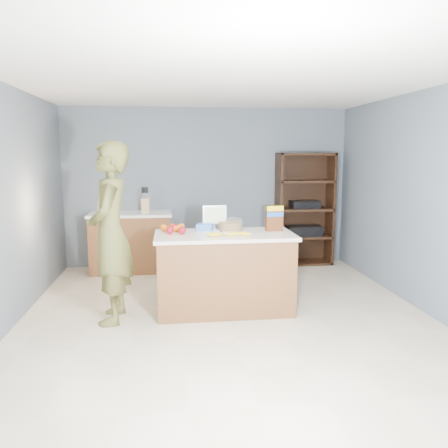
{
  "coord_description": "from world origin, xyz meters",
  "views": [
    {
      "loc": [
        -0.6,
        -4.48,
        1.79
      ],
      "look_at": [
        0.0,
        0.35,
        1.0
      ],
      "focal_mm": 35.0,
      "sensor_mm": 36.0,
      "label": 1
    }
  ],
  "objects": [
    {
      "name": "oranges",
      "position": [
        -0.55,
        0.54,
        0.94
      ],
      "size": [
        0.29,
        0.22,
        0.07
      ],
      "color": "orange",
      "rests_on": "counter_peninsula"
    },
    {
      "name": "counter_peninsula",
      "position": [
        0.0,
        0.3,
        0.42
      ],
      "size": [
        1.56,
        0.76,
        0.9
      ],
      "color": "brown",
      "rests_on": "ground"
    },
    {
      "name": "apples",
      "position": [
        -0.55,
        0.38,
        0.94
      ],
      "size": [
        0.22,
        0.28,
        0.09
      ],
      "color": "maroon",
      "rests_on": "counter_peninsula"
    },
    {
      "name": "tv",
      "position": [
        -0.08,
        0.62,
        1.06
      ],
      "size": [
        0.28,
        0.12,
        0.28
      ],
      "color": "silver",
      "rests_on": "counter_peninsula"
    },
    {
      "name": "salad_bowl",
      "position": [
        0.1,
        0.53,
        0.96
      ],
      "size": [
        0.3,
        0.3,
        0.13
      ],
      "color": "#267219",
      "rests_on": "counter_peninsula"
    },
    {
      "name": "walls",
      "position": [
        0.0,
        0.0,
        1.65
      ],
      "size": [
        4.52,
        5.02,
        2.51
      ],
      "color": "slate",
      "rests_on": "ground"
    },
    {
      "name": "blue_carton",
      "position": [
        -0.2,
        0.5,
        0.94
      ],
      "size": [
        0.21,
        0.18,
        0.08
      ],
      "primitive_type": "cube",
      "rotation": [
        0.0,
        0.0,
        -0.39
      ],
      "color": "blue",
      "rests_on": "counter_peninsula"
    },
    {
      "name": "envelopes",
      "position": [
        -0.04,
        0.39,
        0.9
      ],
      "size": [
        0.42,
        0.23,
        0.0
      ],
      "color": "white",
      "rests_on": "counter_peninsula"
    },
    {
      "name": "shelving_unit",
      "position": [
        1.55,
        2.35,
        0.86
      ],
      "size": [
        0.9,
        0.4,
        1.8
      ],
      "color": "black",
      "rests_on": "ground"
    },
    {
      "name": "bananas",
      "position": [
        0.01,
        0.16,
        0.92
      ],
      "size": [
        0.51,
        0.14,
        0.04
      ],
      "color": "yellow",
      "rests_on": "counter_peninsula"
    },
    {
      "name": "floor",
      "position": [
        0.0,
        0.0,
        0.0
      ],
      "size": [
        4.5,
        5.0,
        0.02
      ],
      "primitive_type": "cube",
      "color": "beige",
      "rests_on": "ground"
    },
    {
      "name": "person",
      "position": [
        -1.23,
        0.15,
        0.96
      ],
      "size": [
        0.47,
        0.7,
        1.92
      ],
      "primitive_type": "imported",
      "rotation": [
        0.0,
        0.0,
        -1.58
      ],
      "color": "brown",
      "rests_on": "ground"
    },
    {
      "name": "knife_block",
      "position": [
        -0.98,
        2.18,
        1.02
      ],
      "size": [
        0.12,
        0.1,
        0.31
      ],
      "color": "tan",
      "rests_on": "back_cabinet"
    },
    {
      "name": "cereal_box",
      "position": [
        0.59,
        0.39,
        1.07
      ],
      "size": [
        0.2,
        0.09,
        0.3
      ],
      "color": "#592B14",
      "rests_on": "counter_peninsula"
    },
    {
      "name": "back_cabinet",
      "position": [
        -1.2,
        2.2,
        0.45
      ],
      "size": [
        1.24,
        0.62,
        0.9
      ],
      "color": "brown",
      "rests_on": "ground"
    }
  ]
}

